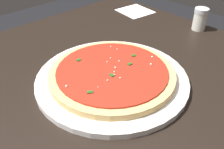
% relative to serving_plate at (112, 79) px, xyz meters
% --- Properties ---
extents(restaurant_table, '(1.05, 0.91, 0.73)m').
position_rel_serving_plate_xyz_m(restaurant_table, '(-0.05, 0.01, -0.13)').
color(restaurant_table, black).
rests_on(restaurant_table, ground_plane).
extents(serving_plate, '(0.37, 0.37, 0.01)m').
position_rel_serving_plate_xyz_m(serving_plate, '(0.00, 0.00, 0.00)').
color(serving_plate, white).
rests_on(serving_plate, restaurant_table).
extents(pizza, '(0.30, 0.30, 0.02)m').
position_rel_serving_plate_xyz_m(pizza, '(0.00, 0.00, 0.02)').
color(pizza, '#DBB26B').
rests_on(pizza, serving_plate).
extents(napkin_folded_right, '(0.13, 0.13, 0.00)m').
position_rel_serving_plate_xyz_m(napkin_folded_right, '(0.39, 0.27, -0.01)').
color(napkin_folded_right, white).
rests_on(napkin_folded_right, restaurant_table).
extents(parmesan_shaker, '(0.05, 0.05, 0.07)m').
position_rel_serving_plate_xyz_m(parmesan_shaker, '(0.42, 0.01, 0.03)').
color(parmesan_shaker, silver).
rests_on(parmesan_shaker, restaurant_table).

